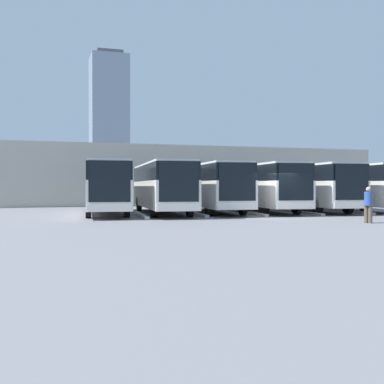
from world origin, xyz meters
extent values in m
plane|color=slate|center=(0.00, 0.00, 0.00)|extent=(600.00, 600.00, 0.00)
cube|color=silver|center=(-8.74, -5.30, 1.26)|extent=(3.43, 11.91, 1.63)
cube|color=black|center=(-8.74, -5.30, 2.57)|extent=(3.38, 11.73, 1.00)
cube|color=silver|center=(-8.74, -5.30, 3.13)|extent=(3.29, 11.44, 0.12)
cylinder|color=black|center=(-7.37, -1.77, 0.52)|extent=(0.39, 1.06, 1.04)
cylinder|color=black|center=(-10.10, -8.84, 0.52)|extent=(0.39, 1.06, 1.04)
cylinder|color=black|center=(-8.01, -9.02, 0.52)|extent=(0.39, 1.06, 1.04)
cube|color=#B2B2AD|center=(-6.99, -3.54, 0.07)|extent=(0.86, 7.02, 0.15)
cube|color=silver|center=(-5.24, -5.37, 1.26)|extent=(3.43, 11.91, 1.63)
cube|color=black|center=(-5.24, -5.37, 2.57)|extent=(3.38, 11.73, 1.00)
cube|color=black|center=(-4.72, 0.49, 2.01)|extent=(2.11, 0.23, 2.12)
cube|color=silver|center=(-4.72, 0.50, 0.67)|extent=(2.28, 0.26, 0.40)
cube|color=silver|center=(-5.24, -5.37, 3.13)|extent=(3.29, 11.44, 0.12)
cylinder|color=black|center=(-5.97, -1.65, 0.52)|extent=(0.39, 1.06, 1.04)
cylinder|color=black|center=(-3.87, -1.84, 0.52)|extent=(0.39, 1.06, 1.04)
cylinder|color=black|center=(-6.61, -8.91, 0.52)|extent=(0.39, 1.06, 1.04)
cylinder|color=black|center=(-4.52, -9.09, 0.52)|extent=(0.39, 1.06, 1.04)
cube|color=#B2B2AD|center=(-3.49, -3.61, 0.07)|extent=(0.86, 7.02, 0.15)
cube|color=silver|center=(-1.75, -5.68, 1.26)|extent=(3.43, 11.91, 1.63)
cube|color=black|center=(-1.75, -5.68, 2.57)|extent=(3.38, 11.73, 1.00)
cube|color=black|center=(-1.23, 0.19, 2.01)|extent=(2.11, 0.23, 2.12)
cube|color=silver|center=(-1.23, 0.19, 0.67)|extent=(2.28, 0.26, 0.40)
cube|color=silver|center=(-1.75, -5.68, 3.13)|extent=(3.29, 11.44, 0.12)
cylinder|color=black|center=(-2.47, -1.96, 0.52)|extent=(0.39, 1.06, 1.04)
cylinder|color=black|center=(-0.38, -2.14, 0.52)|extent=(0.39, 1.06, 1.04)
cylinder|color=black|center=(-3.12, -9.21, 0.52)|extent=(0.39, 1.06, 1.04)
cylinder|color=black|center=(-1.02, -9.40, 0.52)|extent=(0.39, 1.06, 1.04)
cube|color=#B2B2AD|center=(0.00, -3.92, 0.07)|extent=(0.86, 7.02, 0.15)
cube|color=silver|center=(1.75, -5.94, 1.26)|extent=(3.43, 11.91, 1.63)
cube|color=black|center=(1.75, -5.94, 2.57)|extent=(3.38, 11.73, 1.00)
cube|color=black|center=(2.27, -0.07, 2.01)|extent=(2.11, 0.23, 2.12)
cube|color=silver|center=(2.27, -0.07, 0.67)|extent=(2.28, 0.26, 0.40)
cube|color=silver|center=(1.75, -5.94, 3.13)|extent=(3.29, 11.44, 0.12)
cylinder|color=black|center=(1.02, -2.22, 0.52)|extent=(0.39, 1.06, 1.04)
cylinder|color=black|center=(3.12, -2.40, 0.52)|extent=(0.39, 1.06, 1.04)
cylinder|color=black|center=(0.38, -9.47, 0.52)|extent=(0.39, 1.06, 1.04)
cylinder|color=black|center=(2.47, -9.66, 0.52)|extent=(0.39, 1.06, 1.04)
cube|color=#B2B2AD|center=(3.49, -4.18, 0.07)|extent=(0.86, 7.02, 0.15)
cube|color=silver|center=(5.24, -5.42, 1.26)|extent=(3.43, 11.91, 1.63)
cube|color=black|center=(5.24, -5.42, 2.57)|extent=(3.38, 11.73, 1.00)
cube|color=black|center=(5.76, 0.44, 2.01)|extent=(2.11, 0.23, 2.12)
cube|color=silver|center=(5.76, 0.45, 0.67)|extent=(2.28, 0.26, 0.40)
cube|color=silver|center=(5.24, -5.42, 3.13)|extent=(3.29, 11.44, 0.12)
cylinder|color=black|center=(4.52, -1.70, 0.52)|extent=(0.39, 1.06, 1.04)
cylinder|color=black|center=(6.61, -1.89, 0.52)|extent=(0.39, 1.06, 1.04)
cylinder|color=black|center=(3.87, -8.95, 0.52)|extent=(0.39, 1.06, 1.04)
cylinder|color=black|center=(5.97, -9.14, 0.52)|extent=(0.39, 1.06, 1.04)
cube|color=#B2B2AD|center=(6.99, -3.66, 0.07)|extent=(0.86, 7.02, 0.15)
cube|color=silver|center=(8.74, -6.04, 1.26)|extent=(3.43, 11.91, 1.63)
cube|color=black|center=(8.74, -6.04, 2.57)|extent=(3.38, 11.73, 1.00)
cube|color=black|center=(9.26, -0.17, 2.01)|extent=(2.11, 0.23, 2.12)
cube|color=silver|center=(9.26, -0.17, 0.67)|extent=(2.28, 0.26, 0.40)
cube|color=silver|center=(8.74, -6.04, 3.13)|extent=(3.29, 11.44, 0.12)
cylinder|color=black|center=(8.01, -2.32, 0.52)|extent=(0.39, 1.06, 1.04)
cylinder|color=black|center=(10.10, -2.50, 0.52)|extent=(0.39, 1.06, 1.04)
cylinder|color=black|center=(7.37, -9.57, 0.52)|extent=(0.39, 1.06, 1.04)
cylinder|color=black|center=(9.46, -9.76, 0.52)|extent=(0.39, 1.06, 1.04)
cylinder|color=brown|center=(-2.24, 5.01, 0.42)|extent=(0.25, 0.25, 0.84)
cylinder|color=brown|center=(-2.33, 5.20, 0.42)|extent=(0.25, 0.25, 0.84)
cylinder|color=#2D4C99|center=(-2.28, 5.10, 1.17)|extent=(0.50, 0.50, 0.66)
sphere|color=tan|center=(-2.28, 5.10, 1.61)|extent=(0.23, 0.23, 0.23)
cube|color=#A8A399|center=(0.00, -22.96, 2.74)|extent=(38.93, 11.60, 5.48)
cube|color=silver|center=(0.00, -30.26, 5.23)|extent=(38.93, 3.00, 0.24)
cylinder|color=slate|center=(-13.62, -31.36, 2.62)|extent=(0.20, 0.20, 5.23)
cylinder|color=slate|center=(13.62, -31.36, 2.62)|extent=(0.20, 0.20, 5.23)
cube|color=#7F8EA3|center=(-23.06, -240.02, 36.25)|extent=(19.81, 19.81, 72.51)
cube|color=#4C4C51|center=(-23.06, -240.02, 73.71)|extent=(13.87, 13.87, 2.40)
camera|label=1|loc=(12.60, 24.39, 1.76)|focal=45.00mm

